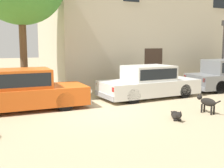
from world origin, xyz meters
name	(u,v)px	position (x,y,z in m)	size (l,w,h in m)	color
ground_plane	(94,112)	(0.00, 0.00, 0.00)	(80.00, 80.00, 0.00)	tan
parked_sedan_nearest	(21,90)	(-2.23, 1.40, 0.72)	(4.80, 1.92, 1.46)	#D15619
parked_sedan_second	(149,82)	(3.15, 1.41, 0.69)	(4.55, 1.91, 1.40)	silver
apartment_block	(154,23)	(6.87, 6.65, 3.66)	(13.70, 6.14, 7.32)	#BCB299
stray_dog_spotted	(176,115)	(1.92, -2.03, 0.14)	(0.48, 0.96, 0.35)	black
stray_dog_tan	(207,102)	(3.37, -1.83, 0.39)	(0.27, 0.98, 0.62)	black
street_lamp	(223,44)	(8.56, 2.44, 2.32)	(0.22, 0.22, 3.59)	#2D2B28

